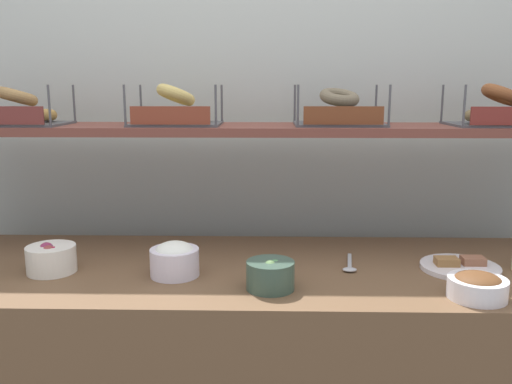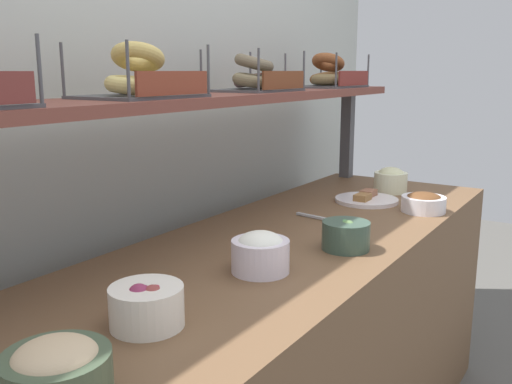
# 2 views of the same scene
# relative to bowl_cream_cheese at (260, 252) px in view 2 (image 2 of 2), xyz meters

# --- Properties ---
(back_wall) EXTENTS (3.52, 0.06, 2.40)m
(back_wall) POSITION_rel_bowl_cream_cheese_xyz_m (0.23, 0.64, 0.30)
(back_wall) COLOR #B8BFB7
(back_wall) RESTS_ON ground_plane
(deli_counter) EXTENTS (2.32, 0.70, 0.85)m
(deli_counter) POSITION_rel_bowl_cream_cheese_xyz_m (0.23, 0.09, -0.48)
(deli_counter) COLOR brown
(deli_counter) RESTS_ON ground_plane
(shelf_riser_right) EXTENTS (0.05, 0.05, 0.40)m
(shelf_riser_right) POSITION_rel_bowl_cream_cheese_xyz_m (1.33, 0.36, 0.15)
(shelf_riser_right) COLOR #4C4C51
(shelf_riser_right) RESTS_ON deli_counter
(upper_shelf) EXTENTS (2.28, 0.32, 0.03)m
(upper_shelf) POSITION_rel_bowl_cream_cheese_xyz_m (0.23, 0.36, 0.36)
(upper_shelf) COLOR brown
(upper_shelf) RESTS_ON shelf_riser_left
(bowl_cream_cheese) EXTENTS (0.15, 0.15, 0.11)m
(bowl_cream_cheese) POSITION_rel_bowl_cream_cheese_xyz_m (0.00, 0.00, 0.00)
(bowl_cream_cheese) COLOR white
(bowl_cream_cheese) RESTS_ON deli_counter
(bowl_chocolate_spread) EXTENTS (0.16, 0.16, 0.07)m
(bowl_chocolate_spread) POSITION_rel_bowl_cream_cheese_xyz_m (0.85, -0.16, -0.02)
(bowl_chocolate_spread) COLOR white
(bowl_chocolate_spread) RESTS_ON deli_counter
(bowl_beet_salad) EXTENTS (0.15, 0.15, 0.09)m
(bowl_beet_salad) POSITION_rel_bowl_cream_cheese_xyz_m (-0.39, 0.02, -0.01)
(bowl_beet_salad) COLOR white
(bowl_beet_salad) RESTS_ON deli_counter
(bowl_hummus) EXTENTS (0.17, 0.17, 0.10)m
(bowl_hummus) POSITION_rel_bowl_cream_cheese_xyz_m (-0.66, -0.05, -0.00)
(bowl_hummus) COLOR #42533D
(bowl_hummus) RESTS_ON deli_counter
(bowl_veggie_mix) EXTENTS (0.14, 0.14, 0.09)m
(bowl_veggie_mix) POSITION_rel_bowl_cream_cheese_xyz_m (0.29, -0.10, -0.01)
(bowl_veggie_mix) COLOR #3A5244
(bowl_veggie_mix) RESTS_ON deli_counter
(bowl_potato_salad) EXTENTS (0.14, 0.14, 0.11)m
(bowl_potato_salad) POSITION_rel_bowl_cream_cheese_xyz_m (1.11, 0.06, 0.00)
(bowl_potato_salad) COLOR #E7EAC2
(bowl_potato_salad) RESTS_ON deli_counter
(serving_plate_white) EXTENTS (0.24, 0.24, 0.04)m
(serving_plate_white) POSITION_rel_bowl_cream_cheese_xyz_m (0.88, 0.07, -0.04)
(serving_plate_white) COLOR white
(serving_plate_white) RESTS_ON deli_counter
(serving_spoon_near_plate) EXTENTS (0.05, 0.18, 0.01)m
(serving_spoon_near_plate) POSITION_rel_bowl_cream_cheese_xyz_m (0.54, 0.08, -0.05)
(serving_spoon_near_plate) COLOR #B7B7BC
(serving_spoon_near_plate) RESTS_ON deli_counter
(bagel_basket_plain) EXTENTS (0.31, 0.25, 0.15)m
(bagel_basket_plain) POSITION_rel_bowl_cream_cheese_xyz_m (-0.04, 0.35, 0.43)
(bagel_basket_plain) COLOR #4C4C51
(bagel_basket_plain) RESTS_ON upper_shelf
(bagel_basket_poppy) EXTENTS (0.31, 0.25, 0.14)m
(bagel_basket_poppy) POSITION_rel_bowl_cream_cheese_xyz_m (0.53, 0.36, 0.42)
(bagel_basket_poppy) COLOR #4C4C51
(bagel_basket_poppy) RESTS_ON upper_shelf
(bagel_basket_cinnamon_raisin) EXTENTS (0.34, 0.26, 0.15)m
(bagel_basket_cinnamon_raisin) POSITION_rel_bowl_cream_cheese_xyz_m (1.08, 0.35, 0.43)
(bagel_basket_cinnamon_raisin) COLOR #4C4C51
(bagel_basket_cinnamon_raisin) RESTS_ON upper_shelf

